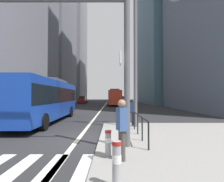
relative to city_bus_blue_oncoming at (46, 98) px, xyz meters
The scene contains 19 objects.
ground_plane 15.05m from the city_bus_blue_oncoming, 76.16° to the left, with size 160.00×160.00×0.00m, color #28282B.
median_island 11.30m from the city_bus_blue_oncoming, 35.58° to the right, with size 9.00×10.00×0.15m, color gray.
crosswalk_stripes 10.00m from the city_bus_blue_oncoming, 74.82° to the right, with size 7.65×3.20×0.01m.
lane_centre_line 24.84m from the city_bus_blue_oncoming, 81.70° to the left, with size 0.20×80.00×0.01m, color beige.
office_tower_left_mid 46.46m from the city_bus_blue_oncoming, 108.41° to the left, with size 11.93×18.03×53.07m, color gray.
office_tower_left_far 65.84m from the city_bus_blue_oncoming, 101.56° to the left, with size 12.52×18.67×47.89m, color gray.
office_tower_right_mid 48.29m from the city_bus_blue_oncoming, 60.55° to the left, with size 13.40×24.29×51.87m, color slate.
office_tower_right_far 69.71m from the city_bus_blue_oncoming, 71.73° to the left, with size 10.41×22.59×50.75m, color gray.
city_bus_blue_oncoming is the anchor object (origin of this frame).
city_bus_red_receding 25.88m from the city_bus_blue_oncoming, 77.53° to the left, with size 2.90×11.70×3.40m.
car_oncoming_mid 35.56m from the city_bus_blue_oncoming, 94.37° to the left, with size 2.09×4.61×1.94m.
car_receding_near 38.14m from the city_bus_blue_oncoming, 78.36° to the left, with size 2.08×4.58×1.94m.
traffic_signal_gantry 8.70m from the city_bus_blue_oncoming, 62.12° to the right, with size 5.36×0.65×6.00m.
street_lamp_post 8.00m from the city_bus_blue_oncoming, 24.88° to the right, with size 5.50×0.32×8.00m.
bollard_front 11.78m from the city_bus_blue_oncoming, 63.53° to the right, with size 0.20×0.20×0.93m.
bollard_left 9.94m from the city_bus_blue_oncoming, 59.46° to the right, with size 0.20×0.20×0.78m.
pedestrian_railing 8.73m from the city_bus_blue_oncoming, 42.73° to the right, with size 0.06×4.05×0.98m.
pedestrian_waiting 7.02m from the city_bus_blue_oncoming, 21.79° to the right, with size 0.40×0.45×1.69m.
pedestrian_walking 10.42m from the city_bus_blue_oncoming, 58.61° to the right, with size 0.34×0.43×1.74m.
Camera 1 is at (1.55, -8.76, 1.99)m, focal length 29.89 mm.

